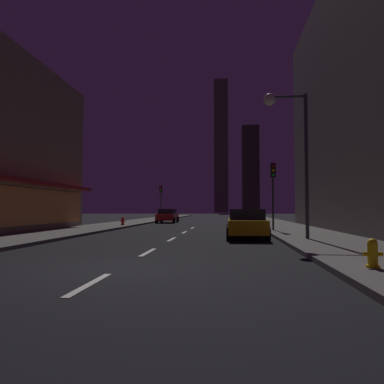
{
  "coord_description": "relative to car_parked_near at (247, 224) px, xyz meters",
  "views": [
    {
      "loc": [
        2.66,
        -8.88,
        1.47
      ],
      "look_at": [
        0.0,
        18.48,
        2.74
      ],
      "focal_mm": 34.0,
      "sensor_mm": 36.0,
      "label": 1
    }
  ],
  "objects": [
    {
      "name": "ground_plane",
      "position": [
        -3.6,
        22.77,
        -0.79
      ],
      "size": [
        78.0,
        136.0,
        0.1
      ],
      "primitive_type": "cube",
      "color": "black"
    },
    {
      "name": "sidewalk_right",
      "position": [
        3.4,
        22.77,
        -0.67
      ],
      "size": [
        4.0,
        76.0,
        0.15
      ],
      "primitive_type": "cube",
      "color": "#605E59",
      "rests_on": "ground"
    },
    {
      "name": "sidewalk_left",
      "position": [
        -10.6,
        22.77,
        -0.67
      ],
      "size": [
        4.0,
        76.0,
        0.15
      ],
      "primitive_type": "cube",
      "color": "#605E59",
      "rests_on": "ground"
    },
    {
      "name": "lane_marking_center",
      "position": [
        -3.6,
        -0.83,
        -0.73
      ],
      "size": [
        0.16,
        23.0,
        0.01
      ],
      "color": "silver",
      "rests_on": "ground"
    },
    {
      "name": "skyscraper_distant_tall",
      "position": [
        -3.17,
        121.68,
        24.82
      ],
      "size": [
        5.31,
        6.33,
        51.12
      ],
      "primitive_type": "cube",
      "color": "brown",
      "rests_on": "ground"
    },
    {
      "name": "skyscraper_distant_mid",
      "position": [
        8.57,
        131.79,
        16.97
      ],
      "size": [
        6.97,
        6.41,
        35.42
      ],
      "primitive_type": "cube",
      "color": "#3E3B2E",
      "rests_on": "ground"
    },
    {
      "name": "car_parked_near",
      "position": [
        0.0,
        0.0,
        0.0
      ],
      "size": [
        1.98,
        4.24,
        1.45
      ],
      "color": "gold",
      "rests_on": "ground"
    },
    {
      "name": "car_parked_far",
      "position": [
        -7.2,
        19.63,
        0.0
      ],
      "size": [
        1.98,
        4.24,
        1.45
      ],
      "color": "#B21919",
      "rests_on": "ground"
    },
    {
      "name": "fire_hydrant_yellow_near",
      "position": [
        2.3,
        -9.56,
        -0.29
      ],
      "size": [
        0.42,
        0.3,
        0.65
      ],
      "color": "yellow",
      "rests_on": "sidewalk_right"
    },
    {
      "name": "fire_hydrant_far_left",
      "position": [
        -9.5,
        11.08,
        -0.29
      ],
      "size": [
        0.42,
        0.3,
        0.65
      ],
      "color": "red",
      "rests_on": "sidewalk_left"
    },
    {
      "name": "traffic_light_near_right",
      "position": [
        1.9,
        4.79,
        2.45
      ],
      "size": [
        0.32,
        0.48,
        4.2
      ],
      "color": "#2D2D2D",
      "rests_on": "sidewalk_right"
    },
    {
      "name": "traffic_light_far_left",
      "position": [
        -9.1,
        26.04,
        2.45
      ],
      "size": [
        0.32,
        0.48,
        4.2
      ],
      "color": "#2D2D2D",
      "rests_on": "sidewalk_left"
    },
    {
      "name": "street_lamp_right",
      "position": [
        1.78,
        -1.52,
        4.33
      ],
      "size": [
        1.96,
        0.56,
        6.58
      ],
      "color": "#38383D",
      "rests_on": "sidewalk_right"
    }
  ]
}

